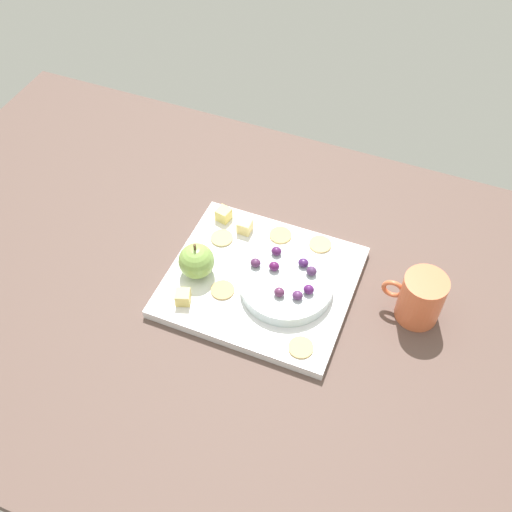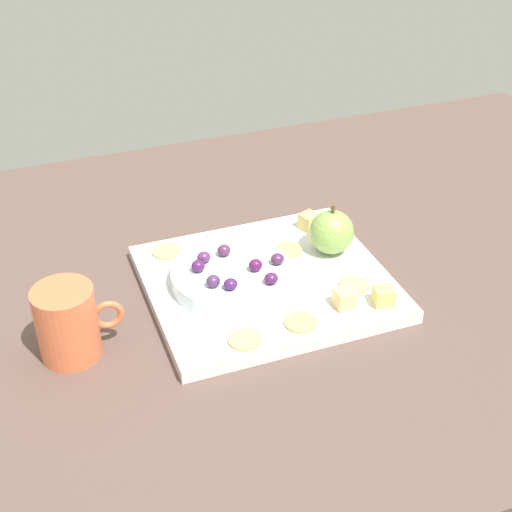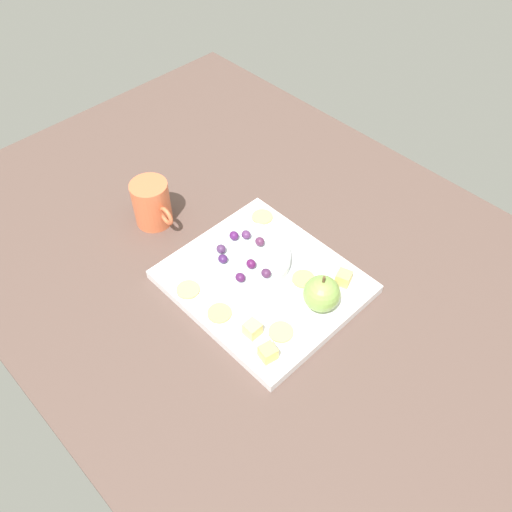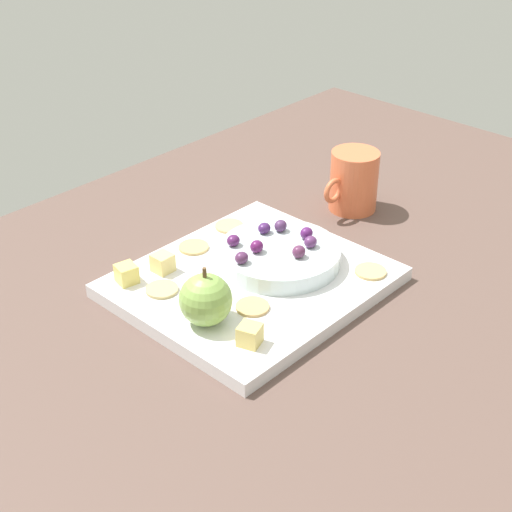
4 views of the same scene
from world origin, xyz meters
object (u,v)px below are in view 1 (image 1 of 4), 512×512
apple_whole (196,261)px  platter (261,282)px  cracker_2 (320,244)px  grape_2 (309,289)px  grape_6 (303,263)px  serving_dish (287,285)px  cheese_cube_0 (224,214)px  grape_7 (280,291)px  cracker_4 (223,290)px  cheese_cube_2 (183,297)px  cup (421,298)px  cracker_0 (222,238)px  grape_1 (274,266)px  cracker_3 (281,235)px  grape_3 (311,271)px  cheese_cube_1 (245,226)px  grape_0 (298,295)px  grape_4 (276,251)px  grape_5 (256,263)px  cracker_1 (301,347)px

apple_whole → platter: bearing=14.9°
cracker_2 → grape_2: (1.93, -12.99, 3.02)cm
apple_whole → grape_6: apple_whole is taller
platter → serving_dish: serving_dish is taller
platter → cheese_cube_0: cheese_cube_0 is taller
apple_whole → cheese_cube_0: size_ratio=2.58×
grape_6 → grape_7: grape_7 is taller
cracker_2 → cracker_4: bearing=-127.3°
cheese_cube_2 → cup: size_ratio=0.23×
cracker_4 → cracker_0: bearing=114.7°
cheese_cube_2 → grape_1: size_ratio=1.34×
cracker_3 → cracker_4: size_ratio=1.00×
cracker_4 → cracker_2: bearing=52.7°
grape_1 → grape_3: same height
grape_3 → apple_whole: bearing=-164.4°
cheese_cube_1 → grape_1: (9.17, -8.51, 1.99)cm
grape_0 → grape_4: (-6.78, 7.81, -0.02)cm
cracker_0 → grape_7: (15.23, -9.58, 3.02)cm
grape_3 → serving_dish: bearing=-139.9°
cracker_0 → grape_1: size_ratio=2.26×
cracker_0 → cracker_2: (17.76, 5.49, 0.00)cm
grape_0 → grape_5: size_ratio=1.00×
apple_whole → cracker_1: (22.51, -7.97, -3.02)cm
cracker_3 → cracker_4: (-4.93, -15.96, 0.00)cm
cracker_3 → grape_2: size_ratio=2.26×
cheese_cube_2 → grape_7: bearing=21.7°
cheese_cube_1 → grape_5: grape_5 is taller
cracker_3 → grape_2: (9.65, -12.34, 3.02)cm
cheese_cube_0 → cheese_cube_1: (5.00, -1.34, 0.00)cm
apple_whole → cracker_1: bearing=-19.5°
cheese_cube_0 → cracker_4: (6.86, -15.98, -1.05)cm
grape_5 → cheese_cube_0: bearing=136.4°
cracker_1 → grape_0: (-3.44, 7.65, 2.98)cm
grape_0 → platter: bearing=157.6°
grape_4 → grape_7: (3.70, -8.05, 0.07)cm
cheese_cube_2 → grape_0: size_ratio=1.34×
serving_dish → cup: size_ratio=1.54×
serving_dish → grape_3: (3.47, 2.92, 2.02)cm
cracker_1 → grape_1: bearing=127.9°
grape_5 → grape_7: size_ratio=1.00×
cracker_4 → grape_2: grape_2 is taller
serving_dish → grape_0: bearing=-44.2°
grape_2 → grape_7: bearing=-155.0°
serving_dish → cracker_0: 16.69cm
grape_1 → cup: (25.33, 3.07, -0.32)cm
platter → grape_4: (1.18, 4.52, 4.09)cm
grape_0 → grape_5: 10.03cm
grape_2 → grape_4: grape_2 is taller
cracker_2 → cup: (20.00, -7.41, 2.72)cm
cheese_cube_0 → grape_6: size_ratio=1.34×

